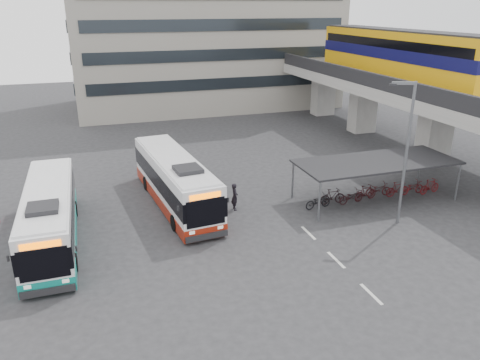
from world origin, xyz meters
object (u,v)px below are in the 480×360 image
object	(u,v)px
pedestrian	(235,197)
lamp_post	(405,146)
bus_teal	(50,216)
bus_main	(175,181)

from	to	relation	value
pedestrian	lamp_post	size ratio (longest dim) A/B	0.21
pedestrian	bus_teal	bearing A→B (deg)	100.61
bus_teal	pedestrian	distance (m)	10.23
bus_main	bus_teal	distance (m)	7.54
bus_main	pedestrian	distance (m)	3.80
bus_teal	bus_main	bearing A→B (deg)	22.36
pedestrian	lamp_post	world-z (taller)	lamp_post
bus_teal	lamp_post	bearing A→B (deg)	-11.27
bus_main	bus_teal	world-z (taller)	bus_main
bus_main	pedestrian	xyz separation A→B (m)	(3.19, -1.95, -0.68)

